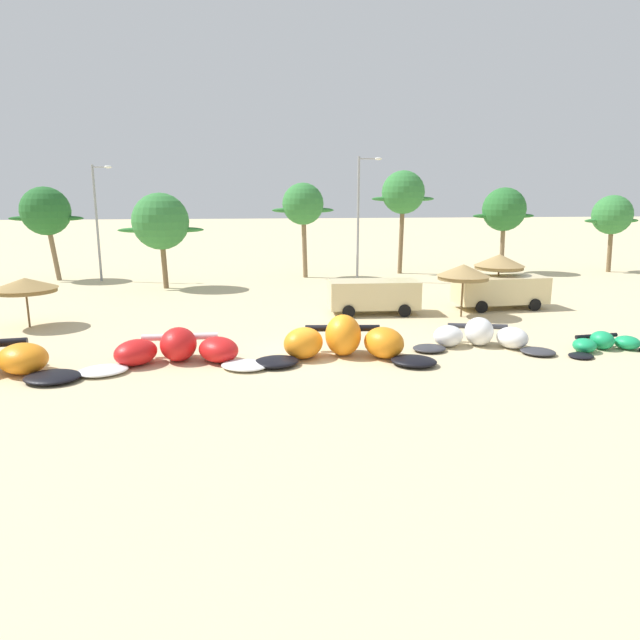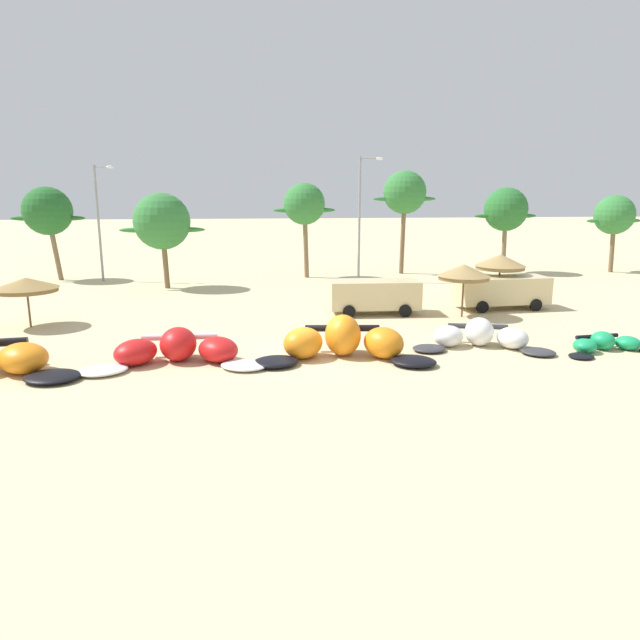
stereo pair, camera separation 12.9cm
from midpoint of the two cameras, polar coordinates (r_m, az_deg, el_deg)
ground_plane at (r=23.68m, az=-1.14°, el=-3.45°), size 260.00×260.00×0.00m
kite_left at (r=23.06m, az=-14.15°, el=-2.96°), size 7.37×3.35×1.33m
kite_left_of_center at (r=23.07m, az=2.21°, el=-2.23°), size 7.45×3.79×1.68m
kite_center at (r=25.62m, az=15.51°, el=-1.59°), size 5.99×3.55×1.23m
kite_right_of_center at (r=27.02m, az=26.45°, el=-2.12°), size 4.70×2.34×0.78m
beach_umbrella_near_van at (r=31.57m, az=-27.40°, el=3.11°), size 3.03×3.03×2.47m
beach_umbrella_middle at (r=31.36m, az=13.97°, el=4.67°), size 2.80×2.80×2.84m
beach_umbrella_near_palms at (r=35.20m, az=17.33°, el=5.57°), size 2.93×2.93×3.04m
parked_van at (r=34.44m, az=17.25°, el=2.90°), size 5.36×2.47×1.84m
parked_car_second at (r=31.60m, az=5.05°, el=2.59°), size 4.97×2.45×1.84m
palm_leftmost at (r=48.02m, az=-25.72°, el=9.69°), size 5.40×3.60×7.01m
palm_left at (r=41.15m, az=-15.68°, el=9.39°), size 5.79×3.86×6.56m
palm_left_of_gap at (r=44.96m, az=-1.78°, el=11.39°), size 4.80×3.20×7.31m
palm_center_left at (r=47.74m, az=8.21°, el=12.38°), size 5.19×3.46×8.31m
palm_center_right at (r=50.00m, az=17.78°, el=10.39°), size 5.29×3.53×6.98m
palm_right_of_gap at (r=53.93m, az=27.02°, el=9.26°), size 4.83×3.22×6.38m
lamppost_west at (r=46.04m, az=-21.30°, el=9.50°), size 1.47×0.24×8.53m
lamppost_west_center at (r=43.15m, az=3.92°, el=10.61°), size 1.81×0.24×9.11m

